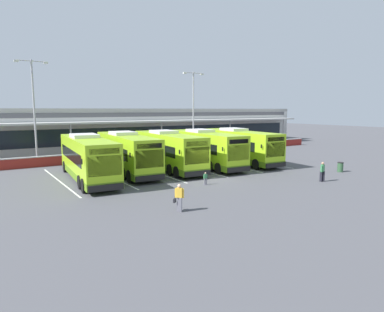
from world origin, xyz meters
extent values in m
plane|color=#4C4C51|center=(0.00, 0.00, 0.00)|extent=(200.00, 200.00, 0.00)
cube|color=silver|center=(0.00, 27.00, 2.75)|extent=(70.00, 10.00, 5.50)
cube|color=#19232D|center=(0.00, 21.98, 2.30)|extent=(66.00, 0.08, 2.20)
cube|color=#4C4C51|center=(0.00, 21.97, 5.15)|extent=(68.00, 0.08, 0.60)
cube|color=beige|center=(0.00, 20.50, 4.20)|extent=(67.00, 3.00, 0.24)
cube|color=gray|center=(0.00, 27.00, 5.75)|extent=(70.00, 10.00, 0.50)
cylinder|color=#999999|center=(-6.20, 19.30, 2.10)|extent=(0.20, 0.20, 4.20)
cylinder|color=#999999|center=(6.20, 19.30, 2.10)|extent=(0.20, 0.20, 4.20)
cylinder|color=#999999|center=(18.60, 19.30, 2.10)|extent=(0.20, 0.20, 4.20)
cylinder|color=#999999|center=(31.00, 19.30, 2.10)|extent=(0.20, 0.20, 4.20)
cube|color=maroon|center=(0.00, 14.50, 0.50)|extent=(60.00, 0.36, 1.00)
cube|color=#B2B2B2|center=(0.00, 14.50, 1.05)|extent=(60.00, 0.40, 0.10)
cube|color=#9ED11E|center=(-8.32, 5.28, 1.91)|extent=(3.60, 12.18, 3.19)
cube|color=#598419|center=(-8.32, 5.28, 0.59)|extent=(3.63, 12.20, 0.56)
cube|color=black|center=(-8.28, 5.68, 2.15)|extent=(3.42, 9.79, 0.96)
cube|color=black|center=(-8.84, -0.65, 2.05)|extent=(2.31, 0.30, 1.40)
cube|color=black|center=(-8.85, -0.66, 3.05)|extent=(2.05, 0.26, 0.40)
cube|color=silver|center=(-8.23, 6.28, 3.64)|extent=(2.29, 2.97, 0.28)
cube|color=black|center=(-8.85, -0.76, 0.55)|extent=(2.45, 0.38, 0.44)
cube|color=black|center=(-7.36, -0.43, 2.40)|extent=(0.09, 0.13, 0.36)
cube|color=black|center=(-10.26, -0.17, 2.40)|extent=(0.09, 0.13, 0.36)
cylinder|color=black|center=(-6.72, 9.76, 0.52)|extent=(0.41, 1.06, 1.04)
cylinder|color=black|center=(-9.10, 9.97, 0.52)|extent=(0.41, 1.06, 1.04)
cylinder|color=black|center=(-7.41, 1.99, 0.52)|extent=(0.41, 1.06, 1.04)
cylinder|color=black|center=(-9.79, 2.20, 0.52)|extent=(0.41, 1.06, 1.04)
cylinder|color=black|center=(-7.53, 0.59, 0.52)|extent=(0.41, 1.06, 1.04)
cylinder|color=black|center=(-9.92, 0.80, 0.52)|extent=(0.41, 1.06, 1.04)
cube|color=#9ED11E|center=(-4.30, 6.62, 1.91)|extent=(3.60, 12.18, 3.19)
cube|color=#598419|center=(-4.30, 6.62, 0.59)|extent=(3.63, 12.20, 0.56)
cube|color=black|center=(-4.26, 7.01, 2.15)|extent=(3.42, 9.79, 0.96)
cube|color=black|center=(-4.83, 0.69, 2.05)|extent=(2.31, 0.30, 1.40)
cube|color=black|center=(-4.83, 0.68, 3.05)|extent=(2.05, 0.26, 0.40)
cube|color=silver|center=(-4.21, 7.61, 3.64)|extent=(2.29, 2.97, 0.28)
cube|color=black|center=(-4.84, 0.58, 0.55)|extent=(2.45, 0.38, 0.44)
cube|color=black|center=(-3.35, 0.91, 2.40)|extent=(0.09, 0.13, 0.36)
cube|color=black|center=(-6.25, 1.17, 2.40)|extent=(0.09, 0.13, 0.36)
cylinder|color=black|center=(-2.70, 11.09, 0.52)|extent=(0.41, 1.06, 1.04)
cylinder|color=black|center=(-5.08, 11.30, 0.52)|extent=(0.41, 1.06, 1.04)
cylinder|color=black|center=(-3.39, 3.32, 0.52)|extent=(0.41, 1.06, 1.04)
cylinder|color=black|center=(-5.77, 3.53, 0.52)|extent=(0.41, 1.06, 1.04)
cylinder|color=black|center=(-3.52, 1.93, 0.52)|extent=(0.41, 1.06, 1.04)
cylinder|color=black|center=(-5.90, 2.14, 0.52)|extent=(0.41, 1.06, 1.04)
cube|color=#9ED11E|center=(-0.16, 6.15, 1.91)|extent=(3.60, 12.18, 3.19)
cube|color=#598419|center=(-0.16, 6.15, 0.59)|extent=(3.63, 12.20, 0.56)
cube|color=black|center=(-0.12, 6.55, 2.15)|extent=(3.42, 9.79, 0.96)
cube|color=black|center=(-0.69, 0.22, 2.05)|extent=(2.31, 0.30, 1.40)
cube|color=black|center=(-0.69, 0.21, 3.05)|extent=(2.05, 0.26, 0.40)
cube|color=silver|center=(-0.07, 7.15, 3.64)|extent=(2.29, 2.97, 0.28)
cube|color=black|center=(-0.70, 0.11, 0.55)|extent=(2.45, 0.38, 0.44)
cube|color=black|center=(0.79, 0.44, 2.40)|extent=(0.09, 0.13, 0.36)
cube|color=black|center=(-2.10, 0.70, 2.40)|extent=(0.09, 0.13, 0.36)
cylinder|color=black|center=(1.44, 10.63, 0.52)|extent=(0.41, 1.06, 1.04)
cylinder|color=black|center=(-0.94, 10.84, 0.52)|extent=(0.41, 1.06, 1.04)
cylinder|color=black|center=(0.75, 2.86, 0.52)|extent=(0.41, 1.06, 1.04)
cylinder|color=black|center=(-1.63, 3.07, 0.52)|extent=(0.41, 1.06, 1.04)
cylinder|color=black|center=(0.62, 1.46, 0.52)|extent=(0.41, 1.06, 1.04)
cylinder|color=black|center=(-1.76, 1.67, 0.52)|extent=(0.41, 1.06, 1.04)
cube|color=#9ED11E|center=(4.03, 5.76, 1.91)|extent=(3.60, 12.18, 3.19)
cube|color=#598419|center=(4.03, 5.76, 0.59)|extent=(3.63, 12.20, 0.56)
cube|color=black|center=(4.07, 6.16, 2.15)|extent=(3.42, 9.79, 0.96)
cube|color=black|center=(3.51, -0.16, 2.05)|extent=(2.31, 0.30, 1.40)
cube|color=black|center=(3.51, -0.17, 3.05)|extent=(2.05, 0.26, 0.40)
cube|color=silver|center=(4.12, 6.76, 3.64)|extent=(2.29, 2.97, 0.28)
cube|color=black|center=(3.50, -0.27, 0.55)|extent=(2.45, 0.38, 0.44)
cube|color=black|center=(4.99, 0.06, 2.40)|extent=(0.09, 0.13, 0.36)
cube|color=black|center=(2.09, 0.31, 2.40)|extent=(0.09, 0.13, 0.36)
cylinder|color=black|center=(5.63, 10.24, 0.52)|extent=(0.41, 1.06, 1.04)
cylinder|color=black|center=(3.25, 10.45, 0.52)|extent=(0.41, 1.06, 1.04)
cylinder|color=black|center=(4.94, 2.47, 0.52)|extent=(0.41, 1.06, 1.04)
cylinder|color=black|center=(2.56, 2.68, 0.52)|extent=(0.41, 1.06, 1.04)
cylinder|color=black|center=(4.82, 1.07, 0.52)|extent=(0.41, 1.06, 1.04)
cylinder|color=black|center=(2.44, 1.29, 0.52)|extent=(0.41, 1.06, 1.04)
cube|color=#9ED11E|center=(8.56, 5.60, 1.91)|extent=(3.60, 12.18, 3.19)
cube|color=#598419|center=(8.56, 5.60, 0.59)|extent=(3.63, 12.20, 0.56)
cube|color=black|center=(8.60, 6.00, 2.15)|extent=(3.42, 9.79, 0.96)
cube|color=black|center=(8.03, -0.32, 2.05)|extent=(2.31, 0.30, 1.40)
cube|color=black|center=(8.03, -0.33, 3.05)|extent=(2.05, 0.26, 0.40)
cube|color=silver|center=(8.65, 6.60, 3.64)|extent=(2.29, 2.97, 0.28)
cube|color=black|center=(8.02, -0.43, 0.55)|extent=(2.45, 0.38, 0.44)
cube|color=black|center=(9.51, -0.10, 2.40)|extent=(0.09, 0.13, 0.36)
cube|color=black|center=(6.62, 0.15, 2.40)|extent=(0.09, 0.13, 0.36)
cylinder|color=black|center=(10.16, 10.08, 0.52)|extent=(0.41, 1.06, 1.04)
cylinder|color=black|center=(7.78, 10.29, 0.52)|extent=(0.41, 1.06, 1.04)
cylinder|color=black|center=(9.47, 2.31, 0.52)|extent=(0.41, 1.06, 1.04)
cylinder|color=black|center=(7.09, 2.52, 0.52)|extent=(0.41, 1.06, 1.04)
cylinder|color=black|center=(9.34, 0.91, 0.52)|extent=(0.41, 1.06, 1.04)
cylinder|color=black|center=(6.96, 1.13, 0.52)|extent=(0.41, 1.06, 1.04)
cube|color=silver|center=(-10.50, 6.00, 0.00)|extent=(0.14, 13.00, 0.01)
cube|color=silver|center=(-6.30, 6.00, 0.00)|extent=(0.14, 13.00, 0.01)
cube|color=silver|center=(-2.10, 6.00, 0.00)|extent=(0.14, 13.00, 0.01)
cube|color=silver|center=(2.10, 6.00, 0.00)|extent=(0.14, 13.00, 0.01)
cube|color=silver|center=(6.30, 6.00, 0.00)|extent=(0.14, 13.00, 0.01)
cube|color=silver|center=(10.50, 6.00, 0.00)|extent=(0.14, 13.00, 0.01)
cube|color=slate|center=(-6.58, -6.56, 0.42)|extent=(0.23, 0.23, 0.84)
cube|color=slate|center=(-6.55, -6.75, 0.42)|extent=(0.23, 0.23, 0.84)
cube|color=gold|center=(-6.56, -6.65, 1.12)|extent=(0.40, 0.39, 0.56)
cube|color=gold|center=(-6.72, -6.50, 1.09)|extent=(0.13, 0.13, 0.54)
cube|color=gold|center=(-6.40, -6.81, 1.09)|extent=(0.13, 0.13, 0.54)
sphere|color=#DBB293|center=(-6.56, -6.65, 1.51)|extent=(0.22, 0.22, 0.22)
cube|color=black|center=(-6.76, -6.44, 0.63)|extent=(0.28, 0.29, 0.22)
cylinder|color=black|center=(-6.76, -6.44, 0.81)|extent=(0.02, 0.02, 0.16)
cube|color=black|center=(7.40, -5.94, 0.42)|extent=(0.18, 0.21, 0.84)
cube|color=black|center=(7.58, -6.02, 0.42)|extent=(0.18, 0.21, 0.84)
cube|color=#387F4C|center=(7.49, -5.98, 1.12)|extent=(0.38, 0.30, 0.56)
cube|color=#387F4C|center=(7.28, -6.04, 1.09)|extent=(0.11, 0.12, 0.54)
cube|color=#387F4C|center=(7.70, -5.93, 1.09)|extent=(0.11, 0.12, 0.54)
sphere|color=tan|center=(7.49, -5.98, 1.51)|extent=(0.22, 0.22, 0.22)
cube|color=slate|center=(-1.27, -1.70, 0.26)|extent=(0.10, 0.12, 0.52)
cube|color=slate|center=(-1.18, -1.78, 0.26)|extent=(0.10, 0.12, 0.52)
cube|color=#387F4C|center=(-1.22, -1.74, 0.69)|extent=(0.23, 0.16, 0.35)
cube|color=#387F4C|center=(-1.36, -1.72, 0.68)|extent=(0.06, 0.07, 0.33)
cube|color=#387F4C|center=(-1.09, -1.75, 0.68)|extent=(0.06, 0.07, 0.33)
sphere|color=tan|center=(-1.22, -1.74, 0.94)|extent=(0.14, 0.14, 0.14)
cylinder|color=#9E9EA3|center=(-10.52, 16.38, 5.50)|extent=(0.20, 0.20, 11.00)
cylinder|color=#9E9EA3|center=(-10.52, 16.38, 10.85)|extent=(2.80, 0.10, 0.10)
cube|color=silver|center=(-11.92, 16.38, 10.75)|extent=(0.44, 0.28, 0.20)
cube|color=silver|center=(-9.12, 16.38, 10.75)|extent=(0.44, 0.28, 0.20)
cylinder|color=#9E9EA3|center=(9.90, 16.80, 5.50)|extent=(0.20, 0.20, 11.00)
cylinder|color=#9E9EA3|center=(9.90, 16.80, 10.85)|extent=(2.80, 0.10, 0.10)
cube|color=silver|center=(8.50, 16.80, 10.75)|extent=(0.44, 0.28, 0.20)
cube|color=silver|center=(11.30, 16.80, 10.75)|extent=(0.44, 0.28, 0.20)
cylinder|color=#2D5133|center=(12.70, -4.19, 0.42)|extent=(0.52, 0.52, 0.85)
cylinder|color=black|center=(12.70, -4.19, 0.89)|extent=(0.54, 0.54, 0.08)
camera|label=1|loc=(-16.38, -22.95, 5.84)|focal=31.77mm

